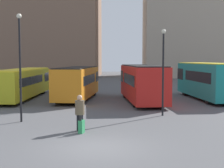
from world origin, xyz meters
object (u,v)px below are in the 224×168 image
object	(u,v)px
lamp_post_0	(163,65)
bus_2	(142,82)
bus_0	(23,82)
bus_3	(206,80)
lamp_post_1	(20,59)
bus_1	(78,82)
suitcase	(81,127)
traveler	(80,110)

from	to	relation	value
lamp_post_0	bus_2	bearing A→B (deg)	98.91
bus_0	bus_3	xyz separation A→B (m)	(16.97, 0.16, 0.29)
bus_0	bus_2	xyz separation A→B (m)	(11.01, -2.06, 0.19)
bus_0	lamp_post_0	size ratio (longest dim) A/B	2.14
lamp_post_0	bus_0	bearing A→B (deg)	144.57
lamp_post_1	bus_2	bearing A→B (deg)	50.30
bus_2	bus_1	bearing A→B (deg)	68.67
bus_3	bus_1	bearing A→B (deg)	86.84
suitcase	lamp_post_1	distance (m)	5.72
bus_2	lamp_post_0	bearing A→B (deg)	-178.84
bus_0	bus_1	xyz separation A→B (m)	(5.26, -0.67, 0.09)
bus_0	lamp_post_1	world-z (taller)	lamp_post_1
traveler	suitcase	world-z (taller)	traveler
lamp_post_0	lamp_post_1	bearing A→B (deg)	-163.97
traveler	lamp_post_1	xyz separation A→B (m)	(-3.74, 2.09, 2.53)
bus_1	lamp_post_1	bearing A→B (deg)	173.59
bus_1	lamp_post_0	distance (m)	10.53
bus_2	suitcase	size ratio (longest dim) A/B	10.55
bus_0	suitcase	world-z (taller)	bus_0
bus_0	lamp_post_1	size ratio (longest dim) A/B	1.90
traveler	bus_1	bearing A→B (deg)	21.30
bus_3	traveler	distance (m)	16.37
bus_3	bus_0	bearing A→B (deg)	83.34
traveler	lamp_post_1	bearing A→B (deg)	72.54
bus_3	suitcase	xyz separation A→B (m)	(-9.47, -13.72, -1.47)
bus_1	bus_2	xyz separation A→B (m)	(5.75, -1.39, 0.10)
traveler	suitcase	size ratio (longest dim) A/B	2.01
bus_1	bus_2	world-z (taller)	bus_2
bus_1	suitcase	world-z (taller)	bus_1
bus_1	lamp_post_1	xyz separation A→B (m)	(-1.66, -10.31, 2.02)
bus_1	lamp_post_0	xyz separation A→B (m)	(6.77, -7.89, 1.66)
bus_2	lamp_post_0	distance (m)	6.76
bus_0	bus_1	distance (m)	5.30
bus_2	suitcase	world-z (taller)	bus_2
bus_2	suitcase	distance (m)	12.11
bus_1	bus_3	distance (m)	11.74
bus_3	suitcase	bearing A→B (deg)	138.19
bus_2	traveler	bearing A→B (deg)	153.85
bus_2	suitcase	xyz separation A→B (m)	(-3.51, -11.51, -1.37)
traveler	bus_3	bearing A→B (deg)	-24.29
bus_2	traveler	world-z (taller)	bus_2
bus_1	lamp_post_0	world-z (taller)	lamp_post_0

